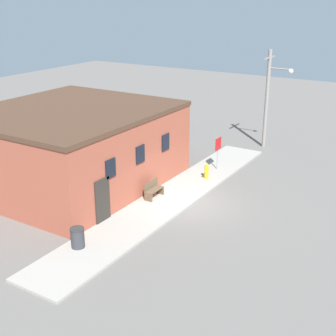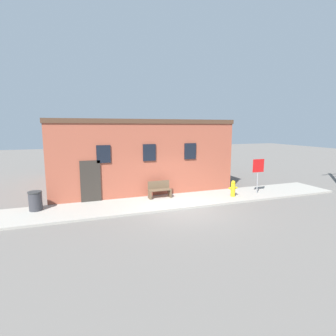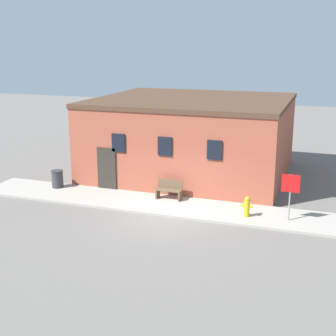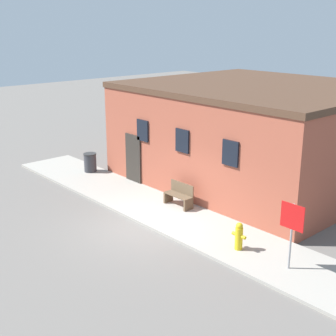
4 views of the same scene
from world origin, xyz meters
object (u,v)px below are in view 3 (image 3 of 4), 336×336
Objects in this scene: stop_sign at (290,188)px; bench at (169,190)px; trash_bin at (57,179)px; fire_hydrant at (247,207)px.

stop_sign is 1.63× the size of bench.
trash_bin is at bearing 175.89° from stop_sign.
fire_hydrant is 1.96m from stop_sign.
stop_sign is (1.71, 0.14, 0.94)m from fire_hydrant.
trash_bin is (-11.53, 0.83, -0.94)m from stop_sign.
fire_hydrant is 1.01× the size of trash_bin.
stop_sign reaches higher than fire_hydrant.
fire_hydrant is 0.45× the size of stop_sign.
stop_sign reaches higher than trash_bin.
fire_hydrant is at bearing -5.65° from trash_bin.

